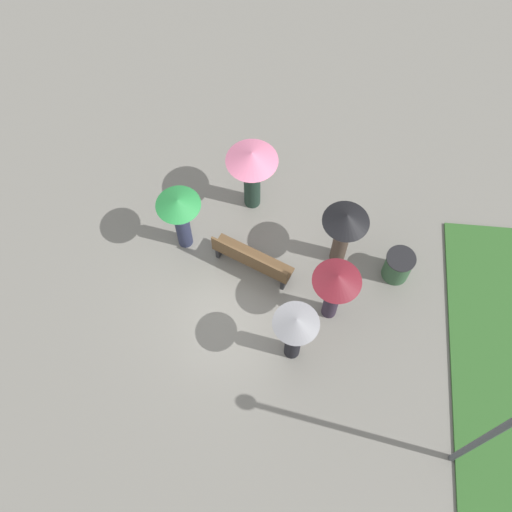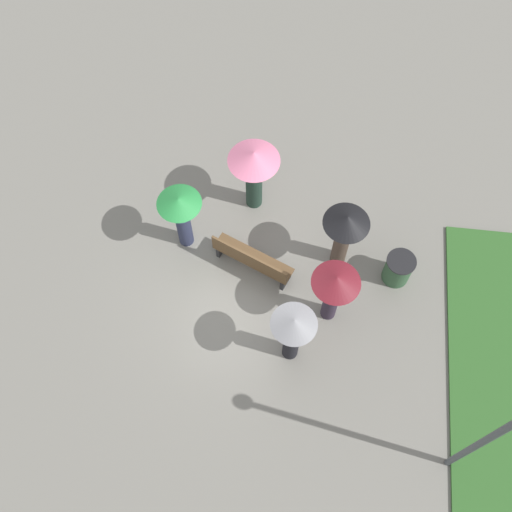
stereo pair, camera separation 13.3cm
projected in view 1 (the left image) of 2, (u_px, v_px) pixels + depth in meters
name	position (u px, v px, depth m)	size (l,w,h in m)	color
ground_plane	(235.00, 291.00, 14.07)	(90.00, 90.00, 0.00)	slate
park_bench	(252.00, 260.00, 13.88)	(1.84, 1.10, 0.90)	brown
lamp_post	(501.00, 429.00, 9.97)	(0.32, 0.32, 4.40)	#474C51
trash_bin	(398.00, 266.00, 13.91)	(0.64, 0.64, 0.78)	#335638
crowd_person_black	(344.00, 228.00, 13.25)	(0.98, 0.98, 1.88)	#47382D
crowd_person_pink	(252.00, 167.00, 13.81)	(1.13, 1.13, 1.96)	#1E3328
crowd_person_maroon	(335.00, 287.00, 12.66)	(0.98, 0.98, 1.85)	#2D2333
crowd_person_grey	(295.00, 330.00, 12.30)	(0.90, 0.90, 1.90)	black
crowd_person_green	(180.00, 214.00, 13.52)	(0.95, 0.95, 1.81)	#282D47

